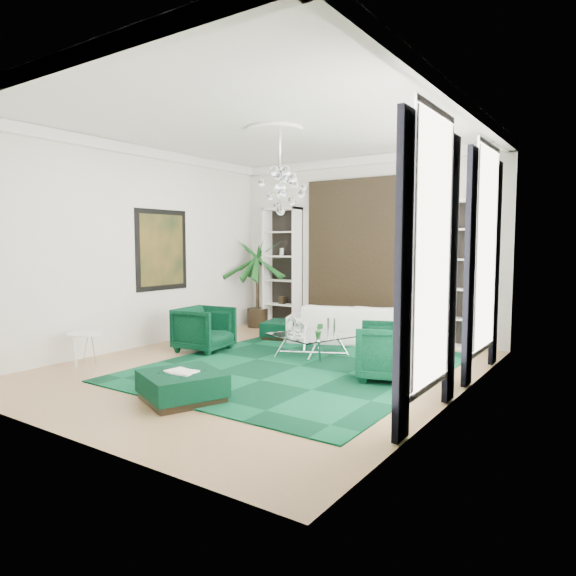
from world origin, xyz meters
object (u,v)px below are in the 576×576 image
Objects in this scene: armchair_left at (204,329)px; palm at (257,271)px; sofa at (354,324)px; side_table at (85,349)px; ottoman_front at (182,387)px; coffee_table at (312,346)px; armchair_right at (389,352)px; ottoman_side at (285,330)px.

palm is at bearing 10.39° from armchair_left.
side_table is (-2.76, -4.20, -0.12)m from sofa.
armchair_left is (-1.90, -2.31, 0.03)m from sofa.
armchair_left is 0.98× the size of ottoman_front.
armchair_left reaches higher than coffee_table.
armchair_right is at bearing -21.05° from coffee_table.
coffee_table is at bearing 89.27° from ottoman_front.
palm is at bearing 118.07° from ottoman_front.
ottoman_side is (0.55, 1.83, -0.23)m from armchair_left.
ottoman_front is at bearing -90.73° from coffee_table.
sofa is at bearing 89.90° from coffee_table.
coffee_table is 3.06m from ottoman_front.
side_table reaches higher than ottoman_front.
coffee_table is 0.44× the size of palm.
palm is (-0.00, 4.63, 1.08)m from side_table.
coffee_table is at bearing -40.25° from ottoman_side.
coffee_table is at bearing 68.38° from sofa.
sofa is 2.83× the size of armchair_right.
sofa reaches higher than ottoman_side.
armchair_left reaches higher than ottoman_side.
armchair_left reaches higher than ottoman_front.
coffee_table reaches higher than ottoman_side.
palm reaches higher than sofa.
ottoman_side is at bearing 69.23° from side_table.
sofa is 4.68m from ottoman_front.
armchair_left is at bearing -72.48° from palm.
armchair_right is 4.88m from side_table.
armchair_right is at bearing -96.71° from armchair_left.
armchair_right is 5.31m from palm.
sofa is 5.03m from side_table.
ottoman_side is 3.98m from side_table.
ottoman_front is at bearing -9.92° from side_table.
armchair_right is (1.72, -2.28, 0.04)m from sofa.
ottoman_front reaches higher than ottoman_side.
side_table is at bearing 170.08° from ottoman_front.
sofa is at bearing 19.56° from ottoman_side.
sofa is 2.23× the size of coffee_table.
sofa reaches higher than side_table.
coffee_table is 1.42× the size of ottoman_side.
palm reaches higher than ottoman_front.
ottoman_side is (-1.35, 1.14, -0.02)m from coffee_table.
ottoman_side is at bearing -1.96° from sofa.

